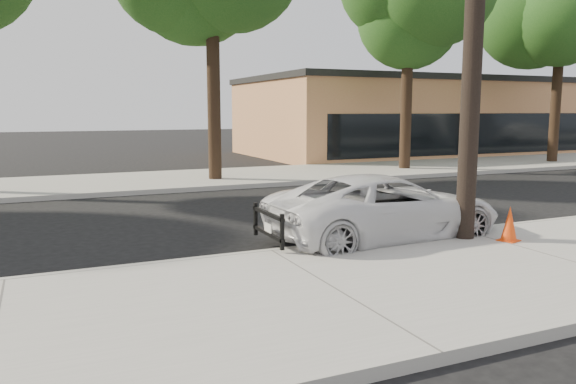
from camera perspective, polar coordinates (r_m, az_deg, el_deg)
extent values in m
plane|color=black|center=(11.41, -5.77, -4.21)|extent=(120.00, 120.00, 0.00)
cube|color=gray|center=(7.57, 4.63, -10.16)|extent=(90.00, 4.40, 0.15)
cube|color=gray|center=(19.55, -13.60, 1.07)|extent=(90.00, 5.00, 0.15)
cube|color=#9E9B93|center=(9.48, -1.77, -6.32)|extent=(90.00, 0.12, 0.16)
cube|color=#BF754F|center=(32.95, 12.33, 7.34)|extent=(18.00, 10.00, 4.00)
cylinder|color=black|center=(19.19, -7.52, 8.43)|extent=(0.44, 0.44, 4.75)
cylinder|color=black|center=(23.03, 11.90, 7.86)|extent=(0.44, 0.44, 4.40)
sphere|color=#144816|center=(23.30, 12.18, 16.87)|extent=(4.35, 4.35, 4.35)
cylinder|color=black|center=(28.33, 25.51, 7.50)|extent=(0.44, 0.44, 4.60)
sphere|color=#144816|center=(28.58, 26.01, 15.22)|extent=(4.65, 4.65, 4.65)
imported|color=silver|center=(10.80, 9.80, -1.58)|extent=(4.64, 2.27, 1.27)
cube|color=#E53E0C|center=(10.84, 21.49, -4.58)|extent=(0.40, 0.40, 0.02)
cone|color=#E53E0C|center=(10.77, 21.58, -3.00)|extent=(0.36, 0.36, 0.63)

